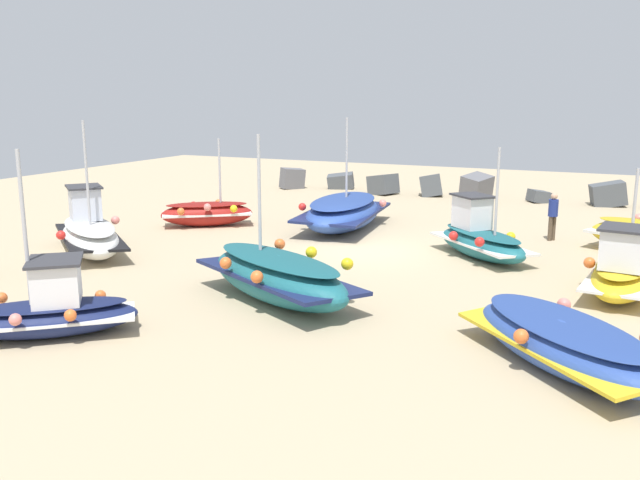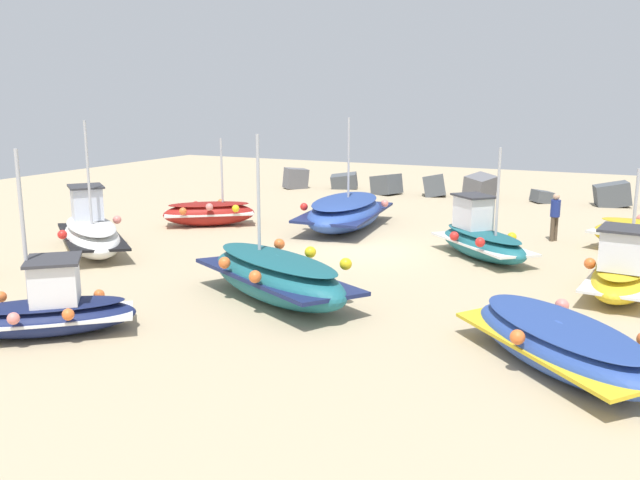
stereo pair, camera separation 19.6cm
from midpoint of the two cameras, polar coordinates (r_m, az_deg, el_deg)
The scene contains 11 objects.
ground_plane at distance 21.66m, azimuth 3.39°, elevation -0.84°, with size 51.95×51.95×0.00m, color tan.
fishing_boat_0 at distance 15.04m, azimuth -22.12°, elevation -5.56°, with size 3.63×3.41×3.87m.
fishing_boat_1 at distance 25.01m, azimuth 1.75°, elevation 2.37°, with size 3.00×5.73×4.07m.
fishing_boat_2 at distance 13.14m, azimuth 19.29°, elevation -8.06°, with size 4.38×4.33×0.99m.
fishing_boat_3 at distance 22.36m, azimuth -19.06°, elevation 0.58°, with size 4.71×4.28×4.15m.
fishing_boat_4 at distance 16.22m, azimuth -3.94°, elevation -3.03°, with size 5.24×3.92×3.99m.
fishing_boat_6 at distance 18.39m, azimuth 23.98°, elevation -2.42°, with size 2.09×4.43×3.06m.
fishing_boat_8 at distance 21.07m, azimuth 13.08°, elevation 0.13°, with size 3.76×3.66×3.41m.
fishing_boat_9 at distance 25.86m, azimuth -9.70°, elevation 2.26°, with size 3.49×3.03×3.28m.
person_walking at distance 24.14m, azimuth 18.79°, elevation 2.14°, with size 0.32×0.32×1.62m.
breakwater_rocks at distance 33.28m, azimuth 11.20°, elevation 4.37°, with size 18.90×2.43×1.39m.
Camera 1 is at (7.68, -19.67, 4.87)m, focal length 38.03 mm.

